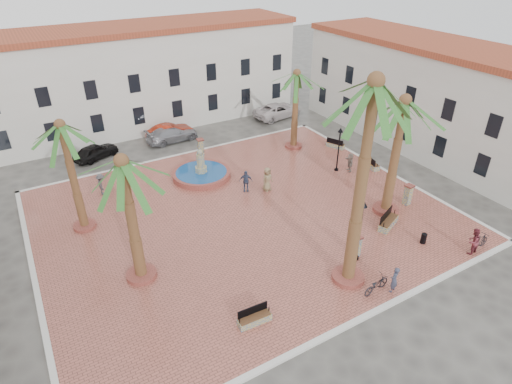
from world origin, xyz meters
TOP-DOWN VIEW (x-y plane):
  - ground at (0.00, 0.00)m, footprint 120.00×120.00m
  - plaza at (0.00, 0.00)m, footprint 26.00×22.00m
  - kerb_n at (0.00, 11.00)m, footprint 26.30×0.30m
  - kerb_s at (0.00, -11.00)m, footprint 26.30×0.30m
  - kerb_e at (13.00, 0.00)m, footprint 0.30×22.30m
  - kerb_w at (-13.00, 0.00)m, footprint 0.30×22.30m
  - building_north at (-0.00, 19.99)m, footprint 30.40×7.40m
  - building_east at (19.99, 2.00)m, footprint 7.40×26.40m
  - fountain at (-0.26, 6.33)m, footprint 4.52×4.52m
  - palm_nw at (-9.57, 3.86)m, footprint 4.63×4.63m
  - palm_sw at (-7.83, -2.60)m, footprint 5.40×5.40m
  - palm_s at (1.87, -8.49)m, footprint 5.77×5.77m
  - palm_e at (8.66, -4.51)m, footprint 5.64×5.64m
  - palm_ne at (9.17, 7.34)m, footprint 4.91×4.91m
  - bench_s at (-4.11, -8.61)m, footprint 1.71×0.59m
  - bench_se at (7.44, -5.94)m, footprint 2.04×1.33m
  - bench_e at (12.38, 0.89)m, footprint 0.91×1.87m
  - bench_ne at (12.31, 5.33)m, footprint 1.14×1.71m
  - lamppost_s at (3.40, -7.40)m, footprint 0.44×0.44m
  - lamppost_e at (9.58, 1.85)m, footprint 0.40×0.40m
  - bollard_se at (3.59, -7.17)m, footprint 0.51×0.51m
  - bollard_n at (1.26, 9.81)m, footprint 0.60×0.60m
  - bollard_e at (10.53, -4.63)m, footprint 0.61×0.61m
  - litter_bin at (7.99, -8.33)m, footprint 0.34×0.34m
  - cyclist_a at (3.28, -10.40)m, footprint 0.65×0.52m
  - bicycle_a at (2.49, -9.97)m, footprint 1.83×0.81m
  - cyclist_b at (9.65, -10.40)m, footprint 0.86×0.69m
  - bicycle_b at (10.43, -10.40)m, footprint 1.69×0.60m
  - pedestrian_fountain_a at (3.09, 1.94)m, footprint 1.02×0.80m
  - pedestrian_fountain_b at (1.67, 2.64)m, footprint 1.05×0.82m
  - pedestrian_north at (-7.57, 7.51)m, footprint 0.69×1.09m
  - pedestrian_east at (10.39, 1.25)m, footprint 1.00×1.48m
  - car_black at (-6.58, 14.12)m, footprint 4.17×2.95m
  - car_red at (0.40, 14.93)m, footprint 4.43×1.80m
  - car_silver at (0.37, 14.34)m, footprint 4.98×2.37m
  - car_white at (12.20, 14.65)m, footprint 5.65×3.20m

SIDE VIEW (x-z plane):
  - ground at x=0.00m, z-range 0.00..0.00m
  - plaza at x=0.00m, z-range 0.00..0.15m
  - kerb_n at x=0.00m, z-range 0.00..0.16m
  - kerb_s at x=0.00m, z-range 0.00..0.16m
  - kerb_e at x=13.00m, z-range 0.00..0.16m
  - kerb_w at x=-13.00m, z-range 0.00..0.16m
  - bench_ne at x=12.31m, z-range -0.04..0.83m
  - bench_s at x=-4.11m, z-range -0.04..0.85m
  - bench_e at x=12.38m, z-range -0.06..0.89m
  - bench_se at x=7.44m, z-range -0.08..0.96m
  - fountain at x=-0.26m, z-range -0.70..1.64m
  - litter_bin at x=7.99m, z-range 0.15..0.82m
  - bicycle_a at x=2.49m, z-range 0.15..1.08m
  - bicycle_b at x=10.43m, z-range 0.15..1.15m
  - car_black at x=-6.58m, z-range 0.00..1.32m
  - car_silver at x=0.37m, z-range 0.00..1.40m
  - car_red at x=0.40m, z-range 0.00..1.43m
  - car_white at x=12.20m, z-range 0.00..1.49m
  - bollard_se at x=3.59m, z-range 0.17..1.56m
  - pedestrian_east at x=10.39m, z-range 0.15..1.68m
  - cyclist_a at x=3.28m, z-range 0.15..1.71m
  - bollard_e at x=10.53m, z-range 0.18..1.70m
  - bollard_n at x=1.26m, z-range 0.18..1.72m
  - pedestrian_north at x=-7.57m, z-range 0.15..1.77m
  - pedestrian_fountain_b at x=1.67m, z-range 0.15..1.82m
  - cyclist_b at x=9.65m, z-range 0.15..1.86m
  - pedestrian_fountain_a at x=3.09m, z-range 0.15..2.00m
  - lamppost_e at x=9.58m, z-range 0.80..4.47m
  - lamppost_s at x=3.40m, z-range 0.86..4.87m
  - building_east at x=19.99m, z-range 0.02..9.02m
  - building_north at x=0.00m, z-range 0.02..9.52m
  - palm_ne at x=9.17m, z-range 2.50..9.46m
  - palm_sw at x=-7.83m, z-range 2.65..10.13m
  - palm_nw at x=-9.57m, z-range 2.74..10.12m
  - palm_e at x=8.66m, z-range 2.95..11.16m
  - palm_s at x=1.87m, z-range 4.35..15.70m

